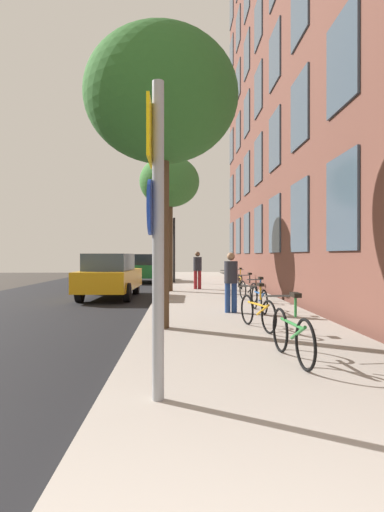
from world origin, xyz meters
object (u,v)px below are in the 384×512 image
sign_post (156,218)px  bicycle_0 (292,334)px  tree_near (161,99)px  car_0 (110,275)px  tree_far (169,183)px  bicycle_5 (240,280)px  bicycle_2 (259,298)px  bicycle_4 (226,284)px  car_1 (146,268)px  bicycle_1 (257,311)px  traffic_light (172,238)px  bicycle_3 (248,290)px  pedestrian_1 (198,268)px  pedestrian_0 (231,278)px

sign_post → bicycle_0: sign_post is taller
tree_near → car_0: size_ratio=1.37×
tree_far → bicycle_5: 5.19m
bicycle_2 → bicycle_4: bearing=93.5°
tree_far → bicycle_2: 7.68m
bicycle_0 → bicycle_2: bicycle_0 is taller
bicycle_5 → sign_post: bearing=-102.2°
bicycle_0 → car_1: bearing=101.1°
bicycle_1 → bicycle_4: bearing=88.3°
traffic_light → car_0: 7.12m
tree_far → car_1: size_ratio=1.38×
bicycle_0 → bicycle_5: (1.11, 12.00, -0.02)m
bicycle_3 → bicycle_5: (0.47, 4.80, 0.00)m
car_0 → bicycle_2: bearing=-44.3°
bicycle_4 → bicycle_5: 2.56m
bicycle_2 → pedestrian_1: bearing=100.4°
car_1 → sign_post: bearing=-85.0°
bicycle_0 → car_0: (-4.08, 9.27, 0.35)m
tree_near → bicycle_4: 8.46m
bicycle_0 → pedestrian_1: bearing=93.8°
bicycle_5 → car_0: size_ratio=0.38×
bicycle_3 → bicycle_4: bicycle_4 is taller
bicycle_3 → bicycle_2: bearing=-93.1°
bicycle_3 → pedestrian_1: 4.80m
bicycle_4 → car_1: 8.93m
sign_post → bicycle_3: size_ratio=1.99×
bicycle_4 → pedestrian_1: bearing=114.5°
pedestrian_1 → bicycle_3: bearing=-72.8°
bicycle_2 → bicycle_3: same height
pedestrian_1 → car_0: bearing=-143.1°
traffic_light → pedestrian_0: 11.40m
bicycle_1 → car_1: 15.73m
tree_near → tree_far: (-0.04, 8.27, -0.20)m
tree_near → bicycle_0: size_ratio=3.59×
bicycle_3 → traffic_light: bearing=106.6°
bicycle_3 → pedestrian_0: pedestrian_0 is taller
tree_near → car_1: tree_near is taller
traffic_light → tree_near: size_ratio=0.58×
pedestrian_0 → car_1: 13.45m
bicycle_0 → pedestrian_1: 11.79m
pedestrian_0 → sign_post: bearing=-104.2°
bicycle_4 → bicycle_5: size_ratio=1.06×
bicycle_1 → bicycle_5: 9.66m
traffic_light → pedestrian_0: size_ratio=2.25×
sign_post → bicycle_5: (2.90, 13.44, -1.47)m
pedestrian_1 → bicycle_4: bearing=-65.5°
tree_near → pedestrian_1: size_ratio=3.68×
sign_post → traffic_light: traffic_light is taller
car_0 → traffic_light: bearing=72.0°
tree_near → traffic_light: bearing=90.1°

